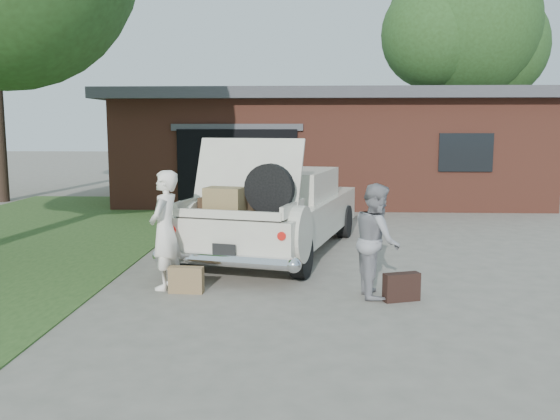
{
  "coord_description": "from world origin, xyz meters",
  "views": [
    {
      "loc": [
        0.4,
        -7.74,
        2.29
      ],
      "look_at": [
        0.0,
        0.6,
        1.1
      ],
      "focal_mm": 38.0,
      "sensor_mm": 36.0,
      "label": 1
    }
  ],
  "objects": [
    {
      "name": "tree_right",
      "position": [
        6.31,
        15.82,
        5.81
      ],
      "size": [
        6.63,
        5.76,
        8.95
      ],
      "color": "#38281E",
      "rests_on": "ground"
    },
    {
      "name": "sedan",
      "position": [
        -0.15,
        2.86,
        0.77
      ],
      "size": [
        3.22,
        5.55,
        2.1
      ],
      "rotation": [
        0.0,
        0.0,
        -0.25
      ],
      "color": "beige",
      "rests_on": "ground"
    },
    {
      "name": "suitcase_right",
      "position": [
        1.64,
        -0.11,
        0.19
      ],
      "size": [
        0.51,
        0.3,
        0.37
      ],
      "primitive_type": "cube",
      "rotation": [
        0.0,
        0.0,
        0.33
      ],
      "color": "black",
      "rests_on": "ground"
    },
    {
      "name": "suitcase_left",
      "position": [
        -1.27,
        0.13,
        0.18
      ],
      "size": [
        0.49,
        0.18,
        0.37
      ],
      "primitive_type": "cube",
      "rotation": [
        0.0,
        0.0,
        -0.07
      ],
      "color": "olive",
      "rests_on": "ground"
    },
    {
      "name": "ground",
      "position": [
        0.0,
        0.0,
        0.0
      ],
      "size": [
        90.0,
        90.0,
        0.0
      ],
      "primitive_type": "plane",
      "color": "gray",
      "rests_on": "ground"
    },
    {
      "name": "house",
      "position": [
        0.98,
        11.47,
        1.67
      ],
      "size": [
        12.8,
        7.8,
        3.3
      ],
      "color": "brown",
      "rests_on": "ground"
    },
    {
      "name": "woman_left",
      "position": [
        -1.61,
        0.37,
        0.84
      ],
      "size": [
        0.49,
        0.67,
        1.68
      ],
      "primitive_type": "imported",
      "rotation": [
        0.0,
        0.0,
        -1.73
      ],
      "color": "white",
      "rests_on": "ground"
    },
    {
      "name": "woman_right",
      "position": [
        1.32,
        0.13,
        0.77
      ],
      "size": [
        0.65,
        0.8,
        1.53
      ],
      "primitive_type": "imported",
      "rotation": [
        0.0,
        0.0,
        1.67
      ],
      "color": "gray",
      "rests_on": "ground"
    }
  ]
}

